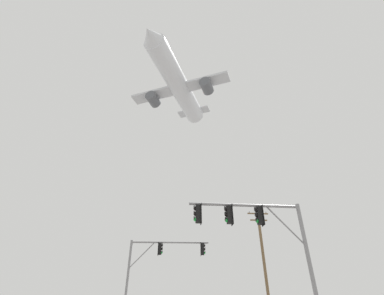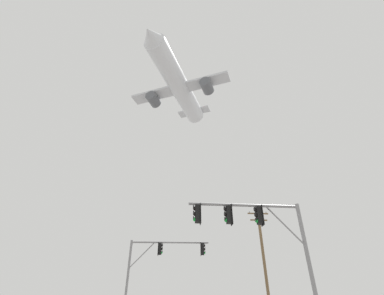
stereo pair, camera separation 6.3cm
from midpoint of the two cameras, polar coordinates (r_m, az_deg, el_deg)
The scene contains 4 objects.
signal_pole_near at distance 14.53m, azimuth 13.92°, elevation -16.44°, with size 5.93×0.51×6.07m.
signal_pole_far at distance 23.75m, azimuth -7.20°, elevation -22.53°, with size 6.52×0.59×6.18m.
utility_pole at distance 29.20m, azimuth 15.03°, elevation -21.69°, with size 2.20×0.28×10.43m.
airplane at distance 54.99m, azimuth -2.92°, elevation 13.13°, with size 19.71×25.52×7.25m.
Camera 2 is at (-0.77, -6.06, 1.24)m, focal length 25.12 mm.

